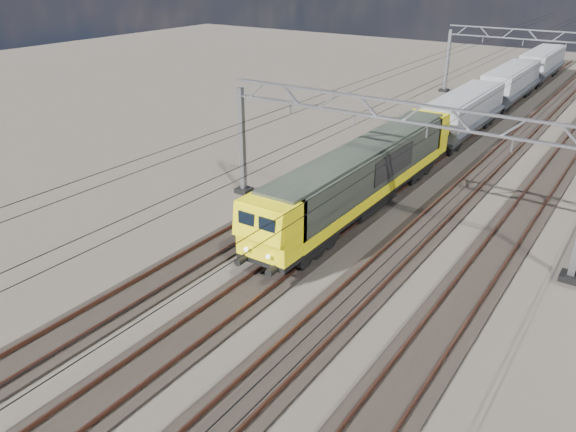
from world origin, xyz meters
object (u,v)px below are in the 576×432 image
Objects in this scene: hopper_wagon_mid at (511,82)px; hopper_wagon_lead at (465,111)px; hopper_wagon_third at (542,63)px; catenary_gantry_far at (540,64)px; locomotive at (365,173)px; catenary_gantry_mid at (386,161)px.

hopper_wagon_lead is at bearing -90.00° from hopper_wagon_mid.
hopper_wagon_lead is 1.00× the size of hopper_wagon_third.
catenary_gantry_far is 0.94× the size of locomotive.
hopper_wagon_third is (0.00, 28.40, 0.00)m from hopper_wagon_lead.
hopper_wagon_lead is (-2.00, 19.36, -1.67)m from catenary_gantry_mid.
hopper_wagon_third is at bearing 92.40° from catenary_gantry_mid.
catenary_gantry_far reaches higher than locomotive.
locomotive is 1.62× the size of hopper_wagon_mid.
catenary_gantry_far is (0.00, 36.00, 0.00)m from catenary_gantry_mid.
catenary_gantry_mid is 47.83m from hopper_wagon_third.
locomotive reaches higher than hopper_wagon_third.
catenary_gantry_mid is 1.53× the size of hopper_wagon_mid.
hopper_wagon_third is at bearing 90.00° from hopper_wagon_lead.
hopper_wagon_mid is at bearing 90.00° from locomotive.
locomotive is 31.90m from hopper_wagon_mid.
locomotive is 46.10m from hopper_wagon_third.
hopper_wagon_mid is (-2.00, 33.56, -1.67)m from catenary_gantry_mid.
hopper_wagon_third is (-2.00, 47.76, -1.67)m from catenary_gantry_mid.
hopper_wagon_third is at bearing 90.00° from locomotive.
catenary_gantry_far is at bearing -80.35° from hopper_wagon_third.
hopper_wagon_mid is at bearing -129.37° from catenary_gantry_far.
hopper_wagon_mid is (-2.00, -2.44, -1.67)m from catenary_gantry_far.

